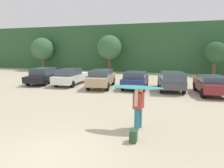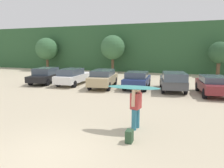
% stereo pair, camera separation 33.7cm
% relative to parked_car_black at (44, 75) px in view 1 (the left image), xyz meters
% --- Properties ---
extents(ground_plane, '(120.00, 120.00, 0.00)m').
position_rel_parked_car_black_xyz_m(ground_plane, '(8.90, -11.94, -0.78)').
color(ground_plane, '#C1B293').
extents(hillside_ridge, '(108.00, 12.00, 6.88)m').
position_rel_parked_car_black_xyz_m(hillside_ridge, '(8.90, 18.60, 2.66)').
color(hillside_ridge, '#2D5633').
rests_on(hillside_ridge, ground_plane).
extents(tree_left, '(3.45, 3.45, 5.09)m').
position_rel_parked_car_black_xyz_m(tree_left, '(-8.04, 11.00, 2.56)').
color(tree_left, brown).
rests_on(tree_left, ground_plane).
extents(tree_far_left, '(3.39, 3.39, 5.25)m').
position_rel_parked_car_black_xyz_m(tree_far_left, '(3.09, 10.88, 2.75)').
color(tree_far_left, brown).
rests_on(tree_far_left, ground_plane).
extents(tree_center_right, '(2.59, 2.59, 4.19)m').
position_rel_parked_car_black_xyz_m(tree_center_right, '(16.56, 10.70, 2.08)').
color(tree_center_right, brown).
rests_on(tree_center_right, ground_plane).
extents(parked_car_black, '(2.67, 5.02, 1.50)m').
position_rel_parked_car_black_xyz_m(parked_car_black, '(0.00, 0.00, 0.00)').
color(parked_car_black, black).
rests_on(parked_car_black, ground_plane).
extents(parked_car_white, '(2.03, 4.85, 1.54)m').
position_rel_parked_car_black_xyz_m(parked_car_white, '(2.98, 0.03, 0.01)').
color(parked_car_white, white).
rests_on(parked_car_white, ground_plane).
extents(parked_car_tan, '(2.39, 4.71, 1.54)m').
position_rel_parked_car_black_xyz_m(parked_car_tan, '(6.18, -0.38, 0.06)').
color(parked_car_tan, tan).
rests_on(parked_car_tan, ground_plane).
extents(parked_car_navy, '(2.10, 4.08, 1.43)m').
position_rel_parked_car_black_xyz_m(parked_car_navy, '(9.07, 0.11, -0.02)').
color(parked_car_navy, navy).
rests_on(parked_car_navy, ground_plane).
extents(parked_car_dark_gray, '(2.45, 4.55, 1.56)m').
position_rel_parked_car_black_xyz_m(parked_car_dark_gray, '(12.00, -0.06, 0.05)').
color(parked_car_dark_gray, '#4C4F54').
rests_on(parked_car_dark_gray, ground_plane).
extents(parked_car_maroon, '(2.23, 4.24, 1.39)m').
position_rel_parked_car_black_xyz_m(parked_car_maroon, '(14.80, -0.63, -0.02)').
color(parked_car_maroon, maroon).
rests_on(parked_car_maroon, ground_plane).
extents(person_adult, '(0.42, 0.72, 1.81)m').
position_rel_parked_car_black_xyz_m(person_adult, '(11.04, -8.86, 0.24)').
color(person_adult, teal).
rests_on(person_adult, ground_plane).
extents(surfboard_teal, '(2.17, 0.71, 0.12)m').
position_rel_parked_car_black_xyz_m(surfboard_teal, '(10.95, -8.95, 0.98)').
color(surfboard_teal, teal).
extents(backpack_dropped, '(0.24, 0.34, 0.45)m').
position_rel_parked_car_black_xyz_m(backpack_dropped, '(11.13, -10.19, -0.56)').
color(backpack_dropped, '#2D4C33').
rests_on(backpack_dropped, ground_plane).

